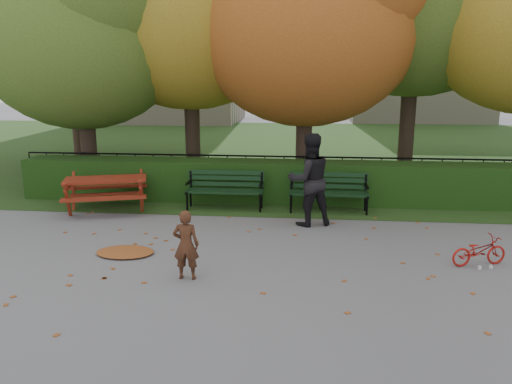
# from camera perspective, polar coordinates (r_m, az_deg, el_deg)

# --- Properties ---
(ground) EXTENTS (90.00, 90.00, 0.00)m
(ground) POSITION_cam_1_polar(r_m,az_deg,el_deg) (8.17, 1.42, -8.88)
(ground) COLOR slate
(ground) RESTS_ON ground
(grass_strip) EXTENTS (90.00, 90.00, 0.00)m
(grass_strip) POSITION_cam_1_polar(r_m,az_deg,el_deg) (21.77, 4.24, 5.13)
(grass_strip) COLOR #203E17
(grass_strip) RESTS_ON ground
(building_left) EXTENTS (10.00, 7.00, 15.00)m
(building_left) POSITION_cam_1_polar(r_m,az_deg,el_deg) (35.16, -10.75, 20.30)
(building_left) COLOR #ACA28A
(building_left) RESTS_ON ground
(building_right) EXTENTS (9.00, 6.00, 12.00)m
(building_right) POSITION_cam_1_polar(r_m,az_deg,el_deg) (36.43, 18.37, 17.25)
(building_right) COLOR #ACA28A
(building_right) RESTS_ON ground
(hedge) EXTENTS (13.00, 0.90, 1.00)m
(hedge) POSITION_cam_1_polar(r_m,az_deg,el_deg) (12.33, 3.03, 1.19)
(hedge) COLOR black
(hedge) RESTS_ON ground
(iron_fence) EXTENTS (14.00, 0.04, 1.02)m
(iron_fence) POSITION_cam_1_polar(r_m,az_deg,el_deg) (13.10, 3.20, 2.07)
(iron_fence) COLOR black
(iron_fence) RESTS_ON ground
(tree_a) EXTENTS (5.88, 5.60, 7.48)m
(tree_a) POSITION_cam_1_polar(r_m,az_deg,el_deg) (14.40, -18.80, 18.36)
(tree_a) COLOR #31201A
(tree_a) RESTS_ON ground
(tree_c) EXTENTS (6.30, 6.00, 8.00)m
(tree_c) POSITION_cam_1_polar(r_m,az_deg,el_deg) (13.62, 7.33, 20.54)
(tree_c) COLOR #31201A
(tree_c) RESTS_ON ground
(bench_left) EXTENTS (1.80, 0.57, 0.88)m
(bench_left) POSITION_cam_1_polar(r_m,az_deg,el_deg) (11.68, -3.55, 0.60)
(bench_left) COLOR black
(bench_left) RESTS_ON ground
(bench_right) EXTENTS (1.80, 0.57, 0.88)m
(bench_right) POSITION_cam_1_polar(r_m,az_deg,el_deg) (11.54, 8.29, 0.33)
(bench_right) COLOR black
(bench_right) RESTS_ON ground
(picnic_table) EXTENTS (2.16, 1.93, 0.88)m
(picnic_table) POSITION_cam_1_polar(r_m,az_deg,el_deg) (11.92, -16.77, 0.72)
(picnic_table) COLOR maroon
(picnic_table) RESTS_ON ground
(leaf_pile) EXTENTS (1.08, 0.79, 0.07)m
(leaf_pile) POSITION_cam_1_polar(r_m,az_deg,el_deg) (9.14, -14.73, -6.63)
(leaf_pile) COLOR brown
(leaf_pile) RESTS_ON ground
(leaf_scatter) EXTENTS (9.00, 5.70, 0.01)m
(leaf_scatter) POSITION_cam_1_polar(r_m,az_deg,el_deg) (8.44, 1.57, -8.08)
(leaf_scatter) COLOR brown
(leaf_scatter) RESTS_ON ground
(child) EXTENTS (0.41, 0.27, 1.10)m
(child) POSITION_cam_1_polar(r_m,az_deg,el_deg) (7.72, -8.01, -6.00)
(child) COLOR #442516
(child) RESTS_ON ground
(adult) EXTENTS (1.13, 1.01, 1.93)m
(adult) POSITION_cam_1_polar(r_m,az_deg,el_deg) (10.35, 6.13, 1.40)
(adult) COLOR black
(adult) RESTS_ON ground
(bicycle) EXTENTS (1.01, 0.59, 0.50)m
(bicycle) POSITION_cam_1_polar(r_m,az_deg,el_deg) (9.04, 24.13, -6.15)
(bicycle) COLOR #A6140F
(bicycle) RESTS_ON ground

